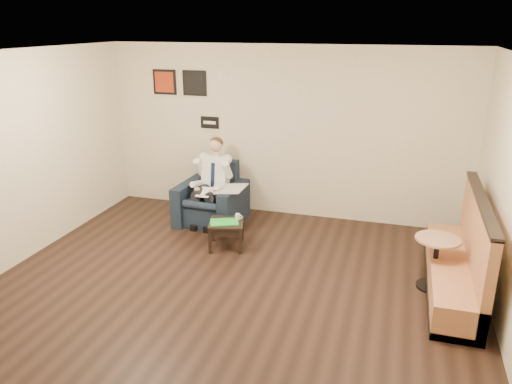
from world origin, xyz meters
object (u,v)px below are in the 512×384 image
(cafe_table, at_px, (435,263))
(coffee_mug, at_px, (238,217))
(side_table, at_px, (227,234))
(armchair, at_px, (211,194))
(banquette, at_px, (456,246))
(green_folder, at_px, (224,222))
(seated_man, at_px, (207,186))
(smartphone, at_px, (230,218))

(cafe_table, bearing_deg, coffee_mug, 169.31)
(side_table, bearing_deg, armchair, 123.70)
(banquette, bearing_deg, cafe_table, 179.55)
(armchair, distance_m, banquette, 3.82)
(green_folder, xyz_separation_m, coffee_mug, (0.15, 0.17, 0.04))
(green_folder, relative_size, coffee_mug, 4.74)
(coffee_mug, height_order, cafe_table, cafe_table)
(armchair, relative_size, cafe_table, 1.49)
(seated_man, xyz_separation_m, banquette, (3.62, -1.10, -0.06))
(armchair, bearing_deg, cafe_table, -16.73)
(side_table, height_order, cafe_table, cafe_table)
(cafe_table, bearing_deg, smartphone, 169.67)
(armchair, relative_size, side_table, 2.04)
(green_folder, relative_size, cafe_table, 0.60)
(armchair, relative_size, banquette, 0.43)
(armchair, xyz_separation_m, side_table, (0.57, -0.85, -0.28))
(seated_man, distance_m, green_folder, 0.96)
(side_table, xyz_separation_m, green_folder, (-0.02, -0.02, 0.20))
(green_folder, distance_m, cafe_table, 2.88)
(coffee_mug, relative_size, cafe_table, 0.13)
(side_table, distance_m, green_folder, 0.21)
(side_table, xyz_separation_m, cafe_table, (2.84, -0.37, 0.13))
(seated_man, xyz_separation_m, smartphone, (0.58, -0.58, -0.25))
(armchair, xyz_separation_m, banquette, (3.61, -1.22, 0.11))
(seated_man, height_order, cafe_table, seated_man)
(banquette, bearing_deg, armchair, 161.35)
(seated_man, distance_m, coffee_mug, 0.93)
(banquette, bearing_deg, side_table, 173.06)
(coffee_mug, bearing_deg, green_folder, -131.11)
(side_table, bearing_deg, coffee_mug, 48.89)
(seated_man, height_order, green_folder, seated_man)
(side_table, relative_size, banquette, 0.21)
(green_folder, distance_m, coffee_mug, 0.22)
(green_folder, height_order, coffee_mug, coffee_mug)
(seated_man, height_order, coffee_mug, seated_man)
(armchair, xyz_separation_m, cafe_table, (3.41, -1.22, -0.15))
(coffee_mug, relative_size, banquette, 0.04)
(green_folder, height_order, cafe_table, cafe_table)
(smartphone, xyz_separation_m, cafe_table, (2.84, -0.52, -0.07))
(side_table, bearing_deg, green_folder, -131.11)
(smartphone, height_order, banquette, banquette)
(armchair, height_order, banquette, banquette)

